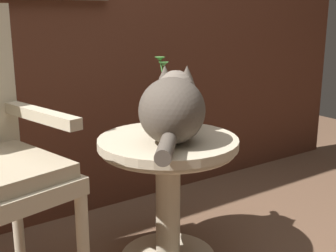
% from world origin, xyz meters
% --- Properties ---
extents(wicker_side_table, '(0.56, 0.56, 0.55)m').
position_xyz_m(wicker_side_table, '(0.13, 0.15, 0.39)').
color(wicker_side_table, beige).
rests_on(wicker_side_table, ground_plane).
extents(cat, '(0.45, 0.51, 0.28)m').
position_xyz_m(cat, '(0.13, 0.12, 0.68)').
color(cat, brown).
rests_on(cat, wicker_side_table).
extents(pewter_vase_with_ivy, '(0.13, 0.14, 0.30)m').
position_xyz_m(pewter_vase_with_ivy, '(0.21, 0.29, 0.64)').
color(pewter_vase_with_ivy, '#99999E').
rests_on(pewter_vase_with_ivy, wicker_side_table).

